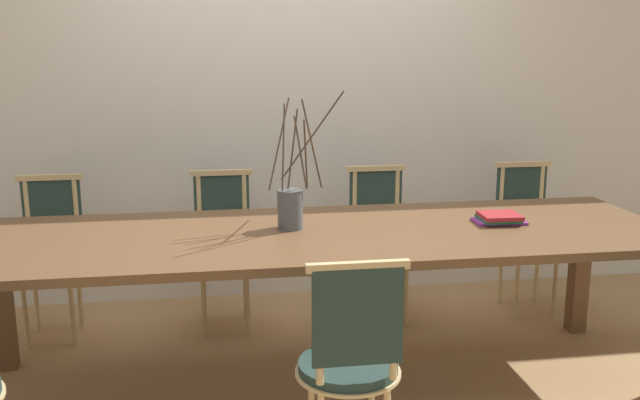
{
  "coord_description": "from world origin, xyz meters",
  "views": [
    {
      "loc": [
        -0.49,
        -3.14,
        1.62
      ],
      "look_at": [
        0.0,
        0.0,
        0.91
      ],
      "focal_mm": 40.0,
      "sensor_mm": 36.0,
      "label": 1
    }
  ],
  "objects": [
    {
      "name": "chair_far_center",
      "position": [
        0.48,
        0.79,
        0.49
      ],
      "size": [
        0.4,
        0.4,
        0.9
      ],
      "rotation": [
        0.0,
        0.0,
        3.14
      ],
      "color": "#233833",
      "rests_on": "ground_plane"
    },
    {
      "name": "chair_far_right",
      "position": [
        1.4,
        0.79,
        0.49
      ],
      "size": [
        0.4,
        0.4,
        0.9
      ],
      "rotation": [
        0.0,
        0.0,
        3.14
      ],
      "color": "#233833",
      "rests_on": "ground_plane"
    },
    {
      "name": "book_stack",
      "position": [
        0.88,
        0.02,
        0.78
      ],
      "size": [
        0.25,
        0.19,
        0.05
      ],
      "color": "#842D8C",
      "rests_on": "dining_table"
    },
    {
      "name": "dining_table",
      "position": [
        0.0,
        0.0,
        0.68
      ],
      "size": [
        3.28,
        1.01,
        0.76
      ],
      "color": "brown",
      "rests_on": "ground_plane"
    },
    {
      "name": "chair_far_left",
      "position": [
        -0.43,
        0.79,
        0.49
      ],
      "size": [
        0.4,
        0.4,
        0.9
      ],
      "rotation": [
        0.0,
        0.0,
        3.14
      ],
      "color": "#233833",
      "rests_on": "ground_plane"
    },
    {
      "name": "wall_rear",
      "position": [
        0.0,
        1.31,
        1.6
      ],
      "size": [
        12.0,
        0.06,
        3.2
      ],
      "color": "silver",
      "rests_on": "ground_plane"
    },
    {
      "name": "chair_near_left",
      "position": [
        -0.01,
        -0.79,
        0.49
      ],
      "size": [
        0.4,
        0.4,
        0.9
      ],
      "color": "#233833",
      "rests_on": "ground_plane"
    },
    {
      "name": "vase_centerpiece",
      "position": [
        -0.13,
        0.08,
        0.87
      ],
      "size": [
        0.36,
        0.42,
        0.64
      ],
      "color": "#4C5156",
      "rests_on": "dining_table"
    },
    {
      "name": "chair_far_leftend",
      "position": [
        -1.37,
        0.79,
        0.49
      ],
      "size": [
        0.4,
        0.4,
        0.9
      ],
      "rotation": [
        0.0,
        0.0,
        3.14
      ],
      "color": "#233833",
      "rests_on": "ground_plane"
    },
    {
      "name": "ground_plane",
      "position": [
        0.0,
        0.0,
        0.0
      ],
      "size": [
        16.0,
        16.0,
        0.0
      ],
      "primitive_type": "plane",
      "color": "#A87F51"
    }
  ]
}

